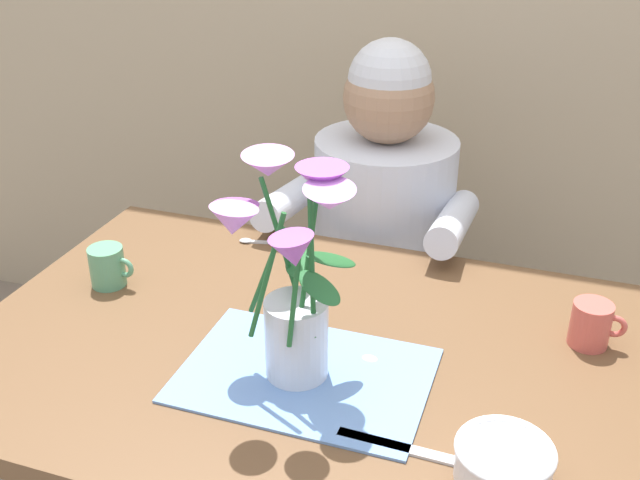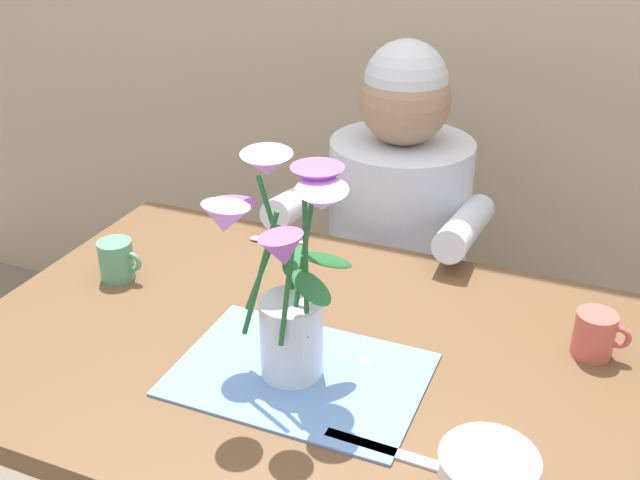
{
  "view_description": "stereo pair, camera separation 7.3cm",
  "coord_description": "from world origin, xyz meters",
  "px_view_note": "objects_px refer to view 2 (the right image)",
  "views": [
    {
      "loc": [
        0.37,
        -1.01,
        1.5
      ],
      "look_at": [
        0.0,
        0.05,
        0.92
      ],
      "focal_mm": 42.22,
      "sensor_mm": 36.0,
      "label": 1
    },
    {
      "loc": [
        0.43,
        -0.98,
        1.5
      ],
      "look_at": [
        0.0,
        0.05,
        0.92
      ],
      "focal_mm": 42.22,
      "sensor_mm": 36.0,
      "label": 2
    }
  ],
  "objects_px": {
    "flower_vase": "(285,274)",
    "ceramic_mug": "(595,334)",
    "ceramic_bowl": "(488,470)",
    "dinner_knife": "(388,451)",
    "coffee_cup": "(117,260)",
    "seated_person": "(395,269)"
  },
  "relations": [
    {
      "from": "flower_vase",
      "to": "dinner_knife",
      "type": "xyz_separation_m",
      "value": [
        0.21,
        -0.11,
        -0.18
      ]
    },
    {
      "from": "ceramic_bowl",
      "to": "seated_person",
      "type": "bearing_deg",
      "value": 114.73
    },
    {
      "from": "flower_vase",
      "to": "ceramic_bowl",
      "type": "xyz_separation_m",
      "value": [
        0.35,
        -0.12,
        -0.15
      ]
    },
    {
      "from": "ceramic_bowl",
      "to": "dinner_knife",
      "type": "bearing_deg",
      "value": 176.03
    },
    {
      "from": "flower_vase",
      "to": "dinner_knife",
      "type": "distance_m",
      "value": 0.3
    },
    {
      "from": "dinner_knife",
      "to": "flower_vase",
      "type": "bearing_deg",
      "value": 152.93
    },
    {
      "from": "coffee_cup",
      "to": "ceramic_mug",
      "type": "xyz_separation_m",
      "value": [
        0.89,
        0.09,
        0.0
      ]
    },
    {
      "from": "ceramic_bowl",
      "to": "ceramic_mug",
      "type": "xyz_separation_m",
      "value": [
        0.1,
        0.37,
        0.01
      ]
    },
    {
      "from": "seated_person",
      "to": "ceramic_bowl",
      "type": "xyz_separation_m",
      "value": [
        0.38,
        -0.82,
        0.21
      ]
    },
    {
      "from": "ceramic_bowl",
      "to": "ceramic_mug",
      "type": "height_order",
      "value": "ceramic_mug"
    },
    {
      "from": "dinner_knife",
      "to": "seated_person",
      "type": "bearing_deg",
      "value": 107.84
    },
    {
      "from": "seated_person",
      "to": "ceramic_bowl",
      "type": "relative_size",
      "value": 8.35
    },
    {
      "from": "dinner_knife",
      "to": "ceramic_mug",
      "type": "height_order",
      "value": "ceramic_mug"
    },
    {
      "from": "flower_vase",
      "to": "ceramic_mug",
      "type": "xyz_separation_m",
      "value": [
        0.45,
        0.24,
        -0.14
      ]
    },
    {
      "from": "dinner_knife",
      "to": "coffee_cup",
      "type": "height_order",
      "value": "coffee_cup"
    },
    {
      "from": "coffee_cup",
      "to": "ceramic_mug",
      "type": "height_order",
      "value": "same"
    },
    {
      "from": "dinner_knife",
      "to": "ceramic_mug",
      "type": "xyz_separation_m",
      "value": [
        0.25,
        0.36,
        0.04
      ]
    },
    {
      "from": "ceramic_bowl",
      "to": "dinner_knife",
      "type": "distance_m",
      "value": 0.14
    },
    {
      "from": "seated_person",
      "to": "flower_vase",
      "type": "height_order",
      "value": "seated_person"
    },
    {
      "from": "seated_person",
      "to": "coffee_cup",
      "type": "height_order",
      "value": "seated_person"
    },
    {
      "from": "flower_vase",
      "to": "ceramic_mug",
      "type": "bearing_deg",
      "value": 28.22
    },
    {
      "from": "seated_person",
      "to": "ceramic_bowl",
      "type": "distance_m",
      "value": 0.93
    }
  ]
}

